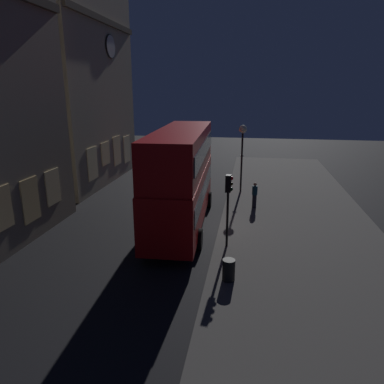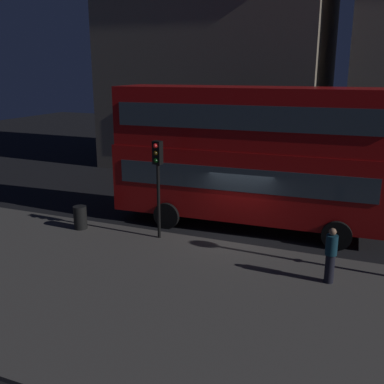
{
  "view_description": "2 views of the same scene",
  "coord_description": "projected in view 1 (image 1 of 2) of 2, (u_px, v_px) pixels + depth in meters",
  "views": [
    {
      "loc": [
        -19.37,
        -2.6,
        7.79
      ],
      "look_at": [
        -0.28,
        0.59,
        2.17
      ],
      "focal_mm": 33.29,
      "sensor_mm": 36.0,
      "label": 1
    },
    {
      "loc": [
        4.57,
        -15.91,
        6.32
      ],
      "look_at": [
        -2.35,
        0.78,
        1.35
      ],
      "focal_mm": 41.97,
      "sensor_mm": 36.0,
      "label": 2
    }
  ],
  "objects": [
    {
      "name": "double_decker_bus",
      "position": [
        182.0,
        174.0,
        20.12
      ],
      "size": [
        11.02,
        3.28,
        5.65
      ],
      "rotation": [
        0.0,
        0.0,
        0.05
      ],
      "color": "#9E0C0C",
      "rests_on": "ground"
    },
    {
      "name": "street_lamp",
      "position": [
        242.0,
        140.0,
        26.46
      ],
      "size": [
        0.59,
        0.59,
        5.1
      ],
      "color": "black",
      "rests_on": "sidewalk_slab"
    },
    {
      "name": "pedestrian",
      "position": [
        255.0,
        195.0,
        23.64
      ],
      "size": [
        0.35,
        0.35,
        1.72
      ],
      "rotation": [
        0.0,
        0.0,
        4.34
      ],
      "color": "black",
      "rests_on": "sidewalk_slab"
    },
    {
      "name": "traffic_light_far_side",
      "position": [
        166.0,
        151.0,
        30.31
      ],
      "size": [
        0.37,
        0.39,
        3.72
      ],
      "rotation": [
        0.0,
        0.0,
        3.36
      ],
      "color": "black",
      "rests_on": "ground"
    },
    {
      "name": "litter_bin",
      "position": [
        229.0,
        270.0,
        14.71
      ],
      "size": [
        0.53,
        0.53,
        0.93
      ],
      "primitive_type": "cylinder",
      "color": "black",
      "rests_on": "sidewalk_slab"
    },
    {
      "name": "traffic_light_near_kerb",
      "position": [
        228.0,
        196.0,
        17.32
      ],
      "size": [
        0.35,
        0.38,
        3.7
      ],
      "rotation": [
        0.0,
        0.0,
        -0.11
      ],
      "color": "black",
      "rests_on": "sidewalk_slab"
    },
    {
      "name": "ground_plane",
      "position": [
        203.0,
        226.0,
        20.93
      ],
      "size": [
        80.0,
        80.0,
        0.0
      ],
      "primitive_type": "plane",
      "color": "black"
    },
    {
      "name": "sidewalk_slab",
      "position": [
        300.0,
        231.0,
        20.04
      ],
      "size": [
        44.0,
        9.07,
        0.12
      ],
      "primitive_type": "cube",
      "color": "#423F3D",
      "rests_on": "ground"
    },
    {
      "name": "building_plain_facade",
      "position": [
        54.0,
        84.0,
        29.6
      ],
      "size": [
        12.75,
        9.51,
        16.32
      ],
      "color": "tan",
      "rests_on": "ground"
    }
  ]
}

